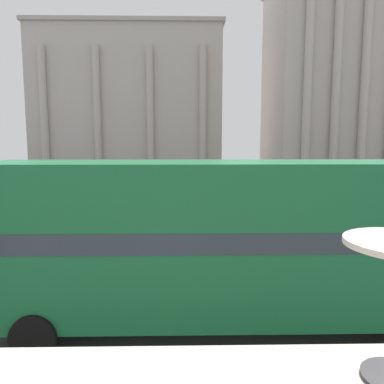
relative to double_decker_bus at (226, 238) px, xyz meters
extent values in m
cylinder|color=black|center=(4.11, 1.26, -1.77)|extent=(0.98, 0.22, 0.98)
cylinder|color=black|center=(-4.11, 1.26, -1.77)|extent=(0.98, 0.22, 0.98)
cylinder|color=black|center=(-4.11, -1.26, -1.77)|extent=(0.98, 0.22, 0.98)
cube|color=#196638|center=(0.00, 0.00, -0.91)|extent=(11.03, 2.51, 1.72)
cube|color=#2D3842|center=(0.00, 0.00, 0.18)|extent=(10.81, 2.54, 0.45)
cube|color=#196638|center=(0.00, 0.00, 1.10)|extent=(11.03, 2.51, 1.39)
cube|color=#BCB2A8|center=(-8.65, 45.78, 7.56)|extent=(24.98, 11.56, 19.62)
cube|color=#ADA399|center=(-8.65, 45.78, 17.61)|extent=(25.58, 12.16, 0.50)
cylinder|color=#BCB2A8|center=(-18.65, 39.55, 6.08)|extent=(0.90, 0.90, 16.68)
cylinder|color=#BCB2A8|center=(-11.98, 39.55, 6.08)|extent=(0.90, 0.90, 16.68)
cylinder|color=#BCB2A8|center=(-5.32, 39.55, 6.08)|extent=(0.90, 0.90, 16.68)
cylinder|color=#BCB2A8|center=(1.34, 39.55, 6.08)|extent=(0.90, 0.90, 16.68)
cube|color=#BCB2A8|center=(21.94, 40.07, 9.98)|extent=(23.63, 13.01, 24.48)
cylinder|color=#BCB2A8|center=(12.49, 33.12, 8.15)|extent=(0.90, 0.90, 20.81)
cylinder|color=#BCB2A8|center=(15.64, 33.12, 8.15)|extent=(0.90, 0.90, 20.81)
cylinder|color=#BCB2A8|center=(18.79, 33.12, 8.15)|extent=(0.90, 0.90, 20.81)
cylinder|color=black|center=(2.90, 4.34, -0.55)|extent=(0.12, 0.12, 3.40)
cube|color=black|center=(3.08, 4.34, 0.70)|extent=(0.20, 0.24, 0.70)
sphere|color=green|center=(3.19, 4.34, 0.85)|extent=(0.14, 0.14, 0.14)
cylinder|color=black|center=(2.73, 9.77, -0.51)|extent=(0.12, 0.12, 3.49)
cube|color=black|center=(2.91, 9.77, 0.78)|extent=(0.20, 0.24, 0.70)
sphere|color=red|center=(3.02, 9.77, 0.93)|extent=(0.14, 0.14, 0.14)
cylinder|color=#282B33|center=(-6.40, 12.42, -1.83)|extent=(0.14, 0.14, 0.84)
cylinder|color=#282B33|center=(-6.22, 12.42, -1.83)|extent=(0.14, 0.14, 0.84)
cylinder|color=black|center=(-6.31, 12.42, -1.08)|extent=(0.32, 0.32, 0.67)
sphere|color=tan|center=(-6.31, 12.42, -0.63)|extent=(0.23, 0.23, 0.23)
cylinder|color=#282B33|center=(5.47, 8.03, -1.86)|extent=(0.14, 0.14, 0.80)
cylinder|color=#282B33|center=(5.65, 8.03, -1.86)|extent=(0.14, 0.14, 0.80)
cylinder|color=yellow|center=(5.56, 8.03, -1.14)|extent=(0.32, 0.32, 0.63)
sphere|color=tan|center=(5.56, 8.03, -0.72)|extent=(0.22, 0.22, 0.22)
cylinder|color=#282B33|center=(-6.03, 26.07, -1.87)|extent=(0.14, 0.14, 0.78)
cylinder|color=#282B33|center=(-5.85, 26.07, -1.87)|extent=(0.14, 0.14, 0.78)
cylinder|color=silver|center=(-5.94, 26.07, -1.17)|extent=(0.32, 0.32, 0.62)
sphere|color=tan|center=(-5.94, 26.07, -0.75)|extent=(0.21, 0.21, 0.21)
camera|label=1|loc=(-0.98, -8.60, 2.19)|focal=35.00mm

